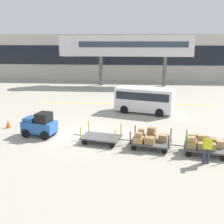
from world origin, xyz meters
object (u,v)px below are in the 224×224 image
at_px(baggage_cart_middle, 149,139).
at_px(baggage_handler, 207,148).
at_px(safety_cone_near, 8,124).
at_px(baggage_tug, 40,125).
at_px(shuttle_van, 145,98).
at_px(baggage_cart_lead, 101,137).
at_px(baggage_cart_tail, 204,144).

xyz_separation_m(baggage_cart_middle, baggage_handler, (2.78, -1.87, 0.32)).
xyz_separation_m(baggage_handler, safety_cone_near, (-12.51, 4.80, -0.59)).
relative_size(baggage_tug, baggage_handler, 1.46).
bearing_deg(shuttle_van, baggage_handler, -73.96).
relative_size(baggage_cart_lead, baggage_handler, 1.97).
bearing_deg(baggage_cart_lead, safety_cone_near, 161.14).
distance_m(baggage_tug, baggage_cart_lead, 4.18).
height_order(baggage_cart_lead, shuttle_van, shuttle_van).
xyz_separation_m(baggage_handler, shuttle_van, (-2.84, 9.88, 0.37)).
bearing_deg(baggage_cart_tail, baggage_cart_lead, 168.47).
distance_m(baggage_tug, safety_cone_near, 3.22).
bearing_deg(baggage_tug, baggage_cart_lead, -12.02).
height_order(baggage_handler, shuttle_van, shuttle_van).
bearing_deg(safety_cone_near, baggage_cart_lead, -18.86).
height_order(baggage_tug, baggage_cart_lead, baggage_tug).
xyz_separation_m(baggage_cart_tail, shuttle_van, (-2.98, 8.61, 0.69)).
bearing_deg(baggage_handler, safety_cone_near, 159.01).
bearing_deg(baggage_cart_middle, baggage_handler, -34.01).
distance_m(baggage_tug, baggage_cart_tail, 10.05).
bearing_deg(shuttle_van, baggage_tug, -136.24).
bearing_deg(safety_cone_near, baggage_cart_tail, -15.58).
bearing_deg(baggage_cart_tail, baggage_tug, 168.27).
bearing_deg(baggage_cart_middle, shuttle_van, 90.47).
relative_size(baggage_cart_middle, safety_cone_near, 5.61).
distance_m(baggage_cart_middle, baggage_cart_tail, 2.98).
bearing_deg(baggage_cart_lead, baggage_tug, 167.98).
bearing_deg(baggage_handler, baggage_cart_lead, 156.49).
distance_m(baggage_handler, safety_cone_near, 13.42).
relative_size(baggage_tug, baggage_cart_middle, 0.74).
distance_m(baggage_cart_lead, shuttle_van, 7.99).
relative_size(baggage_cart_lead, shuttle_van, 0.60).
relative_size(baggage_tug, safety_cone_near, 4.15).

